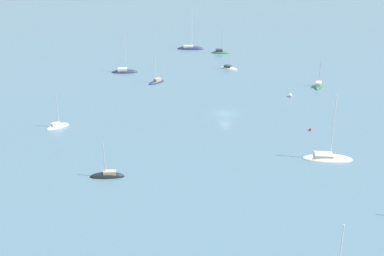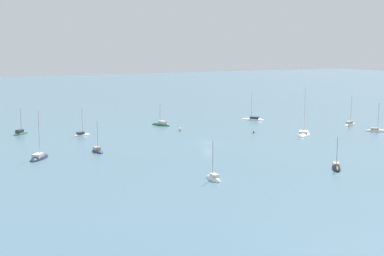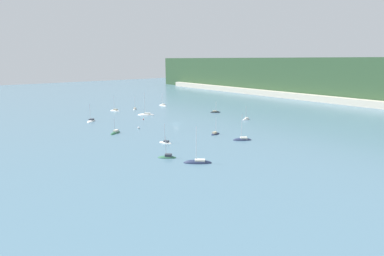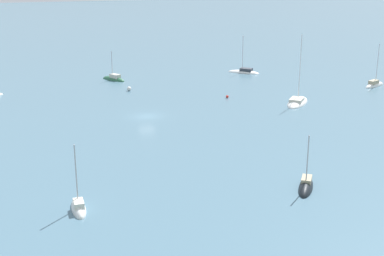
{
  "view_description": "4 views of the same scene",
  "coord_description": "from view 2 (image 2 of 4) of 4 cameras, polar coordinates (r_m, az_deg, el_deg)",
  "views": [
    {
      "loc": [
        -81.18,
        72.1,
        42.62
      ],
      "look_at": [
        -4.69,
        12.77,
        1.51
      ],
      "focal_mm": 50.0,
      "sensor_mm": 36.0,
      "label": 1
    },
    {
      "loc": [
        57.09,
        112.73,
        23.43
      ],
      "look_at": [
        1.15,
        -6.5,
        2.76
      ],
      "focal_mm": 50.0,
      "sensor_mm": 36.0,
      "label": 2
    },
    {
      "loc": [
        111.58,
        -81.48,
        29.48
      ],
      "look_at": [
        17.04,
        -4.3,
        1.43
      ],
      "focal_mm": 28.0,
      "sensor_mm": 36.0,
      "label": 3
    },
    {
      "loc": [
        20.06,
        83.23,
        24.07
      ],
      "look_at": [
        -2.53,
        16.1,
        2.39
      ],
      "focal_mm": 50.0,
      "sensor_mm": 36.0,
      "label": 4
    }
  ],
  "objects": [
    {
      "name": "mooring_buoy_1",
      "position": [
        143.42,
        6.58,
        -0.43
      ],
      "size": [
        0.54,
        0.54,
        0.54
      ],
      "color": "red",
      "rests_on": "ground_plane"
    },
    {
      "name": "sailboat_12",
      "position": [
        156.22,
        -3.3,
        0.32
      ],
      "size": [
        5.04,
        6.42,
        7.04
      ],
      "rotation": [
        0.0,
        0.0,
        5.28
      ],
      "color": "#2D6647",
      "rests_on": "ground_plane"
    },
    {
      "name": "mooring_buoy_0",
      "position": [
        146.2,
        -1.3,
        -0.13
      ],
      "size": [
        0.86,
        0.86,
        0.86
      ],
      "color": "white",
      "rests_on": "ground_plane"
    },
    {
      "name": "sailboat_1",
      "position": [
        168.41,
        6.5,
        0.9
      ],
      "size": [
        7.26,
        6.96,
        9.19
      ],
      "rotation": [
        0.0,
        0.0,
        5.54
      ],
      "color": "white",
      "rests_on": "ground_plane"
    },
    {
      "name": "sailboat_5",
      "position": [
        105.36,
        15.12,
        -4.19
      ],
      "size": [
        4.63,
        5.67,
        7.25
      ],
      "rotation": [
        0.0,
        0.0,
        0.96
      ],
      "color": "black",
      "rests_on": "ground_plane"
    },
    {
      "name": "sailboat_9",
      "position": [
        143.02,
        11.83,
        -0.66
      ],
      "size": [
        8.29,
        8.7,
        13.18
      ],
      "rotation": [
        0.0,
        0.0,
        3.98
      ],
      "color": "white",
      "rests_on": "ground_plane"
    },
    {
      "name": "sailboat_11",
      "position": [
        152.97,
        19.07,
        -0.35
      ],
      "size": [
        5.57,
        4.92,
        8.72
      ],
      "rotation": [
        0.0,
        0.0,
        2.46
      ],
      "color": "white",
      "rests_on": "ground_plane"
    },
    {
      "name": "sailboat_0",
      "position": [
        147.82,
        -17.81,
        -0.58
      ],
      "size": [
        5.23,
        5.52,
        7.51
      ],
      "rotation": [
        0.0,
        0.0,
        3.98
      ],
      "color": "#2D6647",
      "rests_on": "ground_plane"
    },
    {
      "name": "ground_plane",
      "position": [
        128.51,
        1.7,
        -1.59
      ],
      "size": [
        600.0,
        600.0,
        0.0
      ],
      "primitive_type": "plane",
      "color": "slate"
    },
    {
      "name": "sailboat_8",
      "position": [
        162.85,
        16.5,
        0.32
      ],
      "size": [
        6.75,
        4.48,
        9.54
      ],
      "rotation": [
        0.0,
        0.0,
        3.59
      ],
      "color": "white",
      "rests_on": "ground_plane"
    },
    {
      "name": "sailboat_7",
      "position": [
        115.03,
        -15.99,
        -3.13
      ],
      "size": [
        5.89,
        7.05,
        10.76
      ],
      "rotation": [
        0.0,
        0.0,
        4.1
      ],
      "color": "#232D4C",
      "rests_on": "ground_plane"
    },
    {
      "name": "sailboat_6",
      "position": [
        93.78,
        2.29,
        -5.49
      ],
      "size": [
        1.51,
        4.93,
        7.81
      ],
      "rotation": [
        0.0,
        0.0,
        4.7
      ],
      "color": "white",
      "rests_on": "ground_plane"
    },
    {
      "name": "sailboat_3",
      "position": [
        141.57,
        -11.68,
        -0.74
      ],
      "size": [
        5.33,
        3.71,
        7.73
      ],
      "rotation": [
        0.0,
        0.0,
        3.57
      ],
      "color": "white",
      "rests_on": "ground_plane"
    },
    {
      "name": "sailboat_2",
      "position": [
        119.31,
        -10.06,
        -2.48
      ],
      "size": [
        2.2,
        4.98,
        7.52
      ],
      "rotation": [
        0.0,
        0.0,
        1.67
      ],
      "color": "#232D4C",
      "rests_on": "ground_plane"
    }
  ]
}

